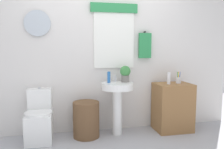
% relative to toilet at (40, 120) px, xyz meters
% --- Properties ---
extents(back_wall, '(4.40, 0.18, 2.60)m').
position_rel_toilet_xyz_m(back_wall, '(0.98, 0.27, 1.02)').
color(back_wall, silver).
rests_on(back_wall, ground_plane).
extents(toilet, '(0.38, 0.51, 0.75)m').
position_rel_toilet_xyz_m(toilet, '(0.00, 0.00, 0.00)').
color(toilet, white).
rests_on(toilet, ground_plane).
extents(laundry_hamper, '(0.39, 0.39, 0.53)m').
position_rel_toilet_xyz_m(laundry_hamper, '(0.67, -0.03, -0.02)').
color(laundry_hamper, brown).
rests_on(laundry_hamper, ground_plane).
extents(pedestal_sink, '(0.48, 0.48, 0.81)m').
position_rel_toilet_xyz_m(pedestal_sink, '(1.15, -0.03, 0.31)').
color(pedestal_sink, white).
rests_on(pedestal_sink, ground_plane).
extents(faucet, '(0.03, 0.03, 0.10)m').
position_rel_toilet_xyz_m(faucet, '(1.15, 0.09, 0.57)').
color(faucet, silver).
rests_on(faucet, pedestal_sink).
extents(wooden_cabinet, '(0.56, 0.44, 0.76)m').
position_rel_toilet_xyz_m(wooden_cabinet, '(2.07, -0.03, 0.09)').
color(wooden_cabinet, olive).
rests_on(wooden_cabinet, ground_plane).
extents(soap_bottle, '(0.05, 0.05, 0.17)m').
position_rel_toilet_xyz_m(soap_bottle, '(1.03, 0.02, 0.60)').
color(soap_bottle, '#2D6BB7').
rests_on(soap_bottle, pedestal_sink).
extents(potted_plant, '(0.16, 0.16, 0.25)m').
position_rel_toilet_xyz_m(potted_plant, '(1.29, 0.03, 0.66)').
color(potted_plant, slate).
rests_on(potted_plant, pedestal_sink).
extents(lotion_bottle, '(0.05, 0.05, 0.19)m').
position_rel_toilet_xyz_m(lotion_bottle, '(1.97, -0.07, 0.57)').
color(lotion_bottle, white).
rests_on(lotion_bottle, wooden_cabinet).
extents(toothbrush_cup, '(0.08, 0.08, 0.19)m').
position_rel_toilet_xyz_m(toothbrush_cup, '(2.16, -0.01, 0.53)').
color(toothbrush_cup, silver).
rests_on(toothbrush_cup, wooden_cabinet).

